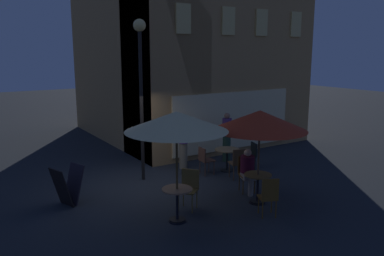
{
  "coord_description": "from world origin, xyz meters",
  "views": [
    {
      "loc": [
        -4.59,
        -9.66,
        3.79
      ],
      "look_at": [
        1.26,
        -0.53,
        1.63
      ],
      "focal_mm": 36.68,
      "sensor_mm": 36.0,
      "label": 1
    }
  ],
  "objects_px": {
    "cafe_chair_0": "(269,194)",
    "cafe_chair_4": "(238,161)",
    "cafe_chair_1": "(246,171)",
    "patron_seated_0": "(248,168)",
    "cafe_chair_3": "(205,158)",
    "patron_standing_2": "(227,137)",
    "menu_sandwich_board": "(68,185)",
    "cafe_chair_2": "(189,186)",
    "street_lamp_near_corner": "(141,67)",
    "cafe_chair_5": "(251,153)",
    "cafe_table_1": "(177,198)",
    "cafe_table_2": "(227,154)",
    "patio_umbrella_0": "(260,121)",
    "cafe_table_0": "(258,183)",
    "patron_standing_1": "(183,144)",
    "patio_umbrella_1": "(177,122)"
  },
  "relations": [
    {
      "from": "cafe_chair_0",
      "to": "cafe_chair_4",
      "type": "height_order",
      "value": "cafe_chair_0"
    },
    {
      "from": "cafe_chair_1",
      "to": "patron_seated_0",
      "type": "bearing_deg",
      "value": -0.0
    },
    {
      "from": "cafe_chair_4",
      "to": "cafe_chair_1",
      "type": "bearing_deg",
      "value": 169.03
    },
    {
      "from": "cafe_chair_3",
      "to": "patron_standing_2",
      "type": "relative_size",
      "value": 0.51
    },
    {
      "from": "menu_sandwich_board",
      "to": "cafe_chair_2",
      "type": "xyz_separation_m",
      "value": [
        2.42,
        -1.79,
        0.07
      ]
    },
    {
      "from": "street_lamp_near_corner",
      "to": "cafe_chair_5",
      "type": "height_order",
      "value": "street_lamp_near_corner"
    },
    {
      "from": "cafe_table_1",
      "to": "cafe_chair_1",
      "type": "relative_size",
      "value": 0.8
    },
    {
      "from": "cafe_table_2",
      "to": "patron_seated_0",
      "type": "distance_m",
      "value": 2.0
    },
    {
      "from": "street_lamp_near_corner",
      "to": "patio_umbrella_0",
      "type": "bearing_deg",
      "value": -63.29
    },
    {
      "from": "cafe_table_0",
      "to": "cafe_chair_4",
      "type": "bearing_deg",
      "value": 65.88
    },
    {
      "from": "patio_umbrella_0",
      "to": "patron_standing_1",
      "type": "bearing_deg",
      "value": 90.53
    },
    {
      "from": "cafe_table_0",
      "to": "cafe_table_1",
      "type": "distance_m",
      "value": 2.26
    },
    {
      "from": "patio_umbrella_0",
      "to": "patron_seated_0",
      "type": "height_order",
      "value": "patio_umbrella_0"
    },
    {
      "from": "menu_sandwich_board",
      "to": "cafe_chair_1",
      "type": "relative_size",
      "value": 1.01
    },
    {
      "from": "cafe_chair_5",
      "to": "cafe_chair_1",
      "type": "bearing_deg",
      "value": 62.41
    },
    {
      "from": "cafe_chair_4",
      "to": "patron_seated_0",
      "type": "relative_size",
      "value": 0.78
    },
    {
      "from": "cafe_chair_4",
      "to": "patron_standing_1",
      "type": "relative_size",
      "value": 0.58
    },
    {
      "from": "menu_sandwich_board",
      "to": "cafe_chair_4",
      "type": "height_order",
      "value": "menu_sandwich_board"
    },
    {
      "from": "patio_umbrella_1",
      "to": "cafe_chair_3",
      "type": "bearing_deg",
      "value": 45.34
    },
    {
      "from": "patio_umbrella_1",
      "to": "cafe_chair_2",
      "type": "relative_size",
      "value": 2.61
    },
    {
      "from": "patio_umbrella_1",
      "to": "patron_seated_0",
      "type": "height_order",
      "value": "patio_umbrella_1"
    },
    {
      "from": "cafe_chair_1",
      "to": "patron_standing_1",
      "type": "height_order",
      "value": "patron_standing_1"
    },
    {
      "from": "cafe_chair_4",
      "to": "patron_seated_0",
      "type": "xyz_separation_m",
      "value": [
        -0.49,
        -1.0,
        0.12
      ]
    },
    {
      "from": "cafe_chair_0",
      "to": "cafe_chair_4",
      "type": "distance_m",
      "value": 2.73
    },
    {
      "from": "menu_sandwich_board",
      "to": "patron_standing_1",
      "type": "bearing_deg",
      "value": -3.41
    },
    {
      "from": "patio_umbrella_0",
      "to": "cafe_chair_3",
      "type": "distance_m",
      "value": 3.06
    },
    {
      "from": "cafe_table_1",
      "to": "cafe_chair_0",
      "type": "xyz_separation_m",
      "value": [
        1.88,
        -0.94,
        0.01
      ]
    },
    {
      "from": "street_lamp_near_corner",
      "to": "cafe_table_1",
      "type": "distance_m",
      "value": 4.19
    },
    {
      "from": "patio_umbrella_0",
      "to": "cafe_chair_2",
      "type": "bearing_deg",
      "value": 158.34
    },
    {
      "from": "street_lamp_near_corner",
      "to": "patio_umbrella_1",
      "type": "relative_size",
      "value": 1.85
    },
    {
      "from": "cafe_table_0",
      "to": "cafe_chair_5",
      "type": "bearing_deg",
      "value": 52.29
    },
    {
      "from": "patio_umbrella_0",
      "to": "cafe_chair_1",
      "type": "relative_size",
      "value": 2.45
    },
    {
      "from": "cafe_chair_5",
      "to": "patron_standing_1",
      "type": "height_order",
      "value": "patron_standing_1"
    },
    {
      "from": "cafe_chair_3",
      "to": "cafe_chair_5",
      "type": "relative_size",
      "value": 1.01
    },
    {
      "from": "cafe_chair_2",
      "to": "patio_umbrella_0",
      "type": "bearing_deg",
      "value": 119.9
    },
    {
      "from": "street_lamp_near_corner",
      "to": "cafe_table_1",
      "type": "height_order",
      "value": "street_lamp_near_corner"
    },
    {
      "from": "cafe_chair_0",
      "to": "patron_seated_0",
      "type": "bearing_deg",
      "value": 1.89
    },
    {
      "from": "patio_umbrella_1",
      "to": "cafe_chair_2",
      "type": "bearing_deg",
      "value": 38.44
    },
    {
      "from": "cafe_table_2",
      "to": "patron_standing_2",
      "type": "relative_size",
      "value": 0.47
    },
    {
      "from": "cafe_table_0",
      "to": "cafe_chair_3",
      "type": "height_order",
      "value": "cafe_chair_3"
    },
    {
      "from": "cafe_table_2",
      "to": "cafe_chair_4",
      "type": "bearing_deg",
      "value": -105.8
    },
    {
      "from": "cafe_table_1",
      "to": "cafe_table_0",
      "type": "bearing_deg",
      "value": -3.81
    },
    {
      "from": "cafe_table_1",
      "to": "patron_seated_0",
      "type": "bearing_deg",
      "value": 12.11
    },
    {
      "from": "patron_seated_0",
      "to": "cafe_chair_4",
      "type": "bearing_deg",
      "value": 175.16
    },
    {
      "from": "cafe_chair_2",
      "to": "patron_standing_1",
      "type": "distance_m",
      "value": 3.3
    },
    {
      "from": "patio_umbrella_1",
      "to": "cafe_chair_2",
      "type": "height_order",
      "value": "patio_umbrella_1"
    },
    {
      "from": "cafe_chair_5",
      "to": "cafe_chair_3",
      "type": "bearing_deg",
      "value": 6.21
    },
    {
      "from": "cafe_chair_2",
      "to": "cafe_chair_1",
      "type": "bearing_deg",
      "value": 146.78
    },
    {
      "from": "menu_sandwich_board",
      "to": "patron_seated_0",
      "type": "relative_size",
      "value": 0.81
    },
    {
      "from": "cafe_chair_1",
      "to": "patron_standing_2",
      "type": "distance_m",
      "value": 2.97
    }
  ]
}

